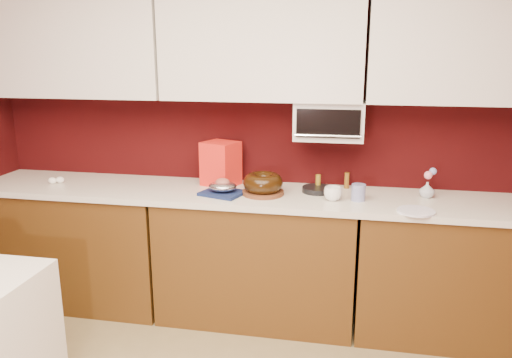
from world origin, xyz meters
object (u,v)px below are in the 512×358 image
object	(u,v)px
coffee_mug	(333,192)
flower_vase	(427,189)
foil_ham_nest	(223,186)
blue_jar	(358,192)
toaster_oven	(329,120)
pandoro_box	(221,164)
bundt_cake	(263,183)

from	to	relation	value
coffee_mug	flower_vase	world-z (taller)	flower_vase
foil_ham_nest	blue_jar	distance (m)	0.88
foil_ham_nest	toaster_oven	bearing A→B (deg)	20.47
blue_jar	pandoro_box	bearing A→B (deg)	167.50
toaster_oven	coffee_mug	world-z (taller)	toaster_oven
foil_ham_nest	blue_jar	xyz separation A→B (m)	(0.88, 0.03, -0.00)
coffee_mug	toaster_oven	bearing A→B (deg)	101.10
bundt_cake	coffee_mug	distance (m)	0.46
toaster_oven	blue_jar	size ratio (longest dim) A/B	4.26
toaster_oven	flower_vase	xyz separation A→B (m)	(0.64, -0.07, -0.42)
toaster_oven	bundt_cake	xyz separation A→B (m)	(-0.41, -0.20, -0.39)
coffee_mug	blue_jar	distance (m)	0.16
foil_ham_nest	pandoro_box	world-z (taller)	pandoro_box
pandoro_box	coffee_mug	size ratio (longest dim) A/B	2.87
blue_jar	flower_vase	world-z (taller)	flower_vase
foil_ham_nest	flower_vase	world-z (taller)	flower_vase
toaster_oven	blue_jar	distance (m)	0.52
pandoro_box	coffee_mug	xyz separation A→B (m)	(0.79, -0.24, -0.10)
toaster_oven	foil_ham_nest	xyz separation A→B (m)	(-0.67, -0.25, -0.42)
bundt_cake	foil_ham_nest	world-z (taller)	bundt_cake
pandoro_box	flower_vase	world-z (taller)	pandoro_box
bundt_cake	foil_ham_nest	size ratio (longest dim) A/B	1.40
pandoro_box	blue_jar	size ratio (longest dim) A/B	2.90
bundt_cake	blue_jar	size ratio (longest dim) A/B	2.48
flower_vase	coffee_mug	bearing A→B (deg)	-162.76
coffee_mug	blue_jar	world-z (taller)	coffee_mug
bundt_cake	foil_ham_nest	xyz separation A→B (m)	(-0.26, -0.05, -0.03)
toaster_oven	blue_jar	xyz separation A→B (m)	(0.21, -0.22, -0.42)
coffee_mug	flower_vase	size ratio (longest dim) A/B	0.92
foil_ham_nest	pandoro_box	xyz separation A→B (m)	(-0.07, 0.24, 0.10)
toaster_oven	coffee_mug	distance (m)	0.49
coffee_mug	flower_vase	xyz separation A→B (m)	(0.59, 0.18, 0.00)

